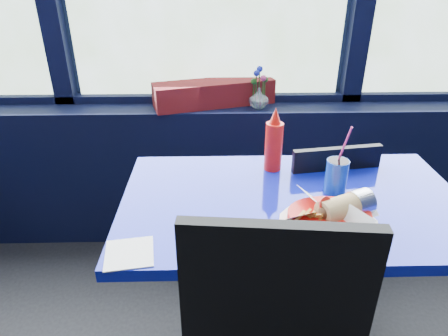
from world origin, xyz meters
TOP-DOWN VIEW (x-y plane):
  - window_sill at (0.00, 2.87)m, footprint 5.00×0.26m
  - near_table at (0.30, 2.00)m, footprint 1.20×0.70m
  - chair_near_back at (0.53, 2.33)m, footprint 0.43×0.44m
  - planter_box at (0.03, 2.89)m, footprint 0.66×0.33m
  - flower_vase at (0.26, 2.82)m, footprint 0.12×0.13m
  - food_basket at (0.39, 1.84)m, footprint 0.28×0.26m
  - ketchup_bottle at (0.26, 2.23)m, footprint 0.07×0.07m
  - soda_cup at (0.46, 2.05)m, footprint 0.08×0.08m
  - napkin at (-0.22, 1.72)m, footprint 0.15×0.15m

SIDE VIEW (x-z plane):
  - window_sill at x=0.00m, z-range 0.00..0.80m
  - chair_near_back at x=0.53m, z-range 0.06..0.91m
  - near_table at x=0.30m, z-range 0.19..0.94m
  - napkin at x=-0.22m, z-range 0.75..0.75m
  - food_basket at x=0.39m, z-range 0.74..0.84m
  - soda_cup at x=0.46m, z-range 0.68..0.95m
  - ketchup_bottle at x=0.26m, z-range 0.73..0.99m
  - planter_box at x=0.03m, z-range 0.80..0.93m
  - flower_vase at x=0.26m, z-range 0.76..0.98m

